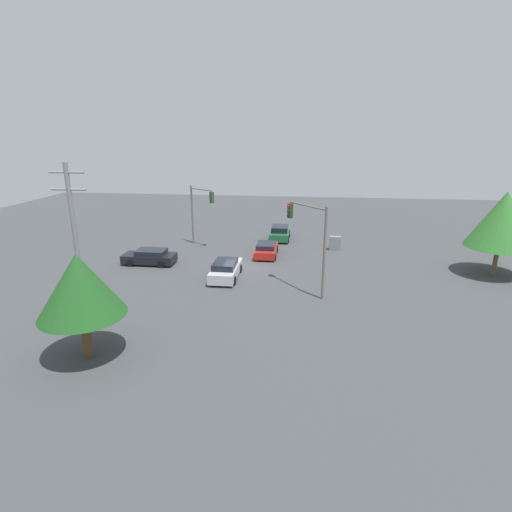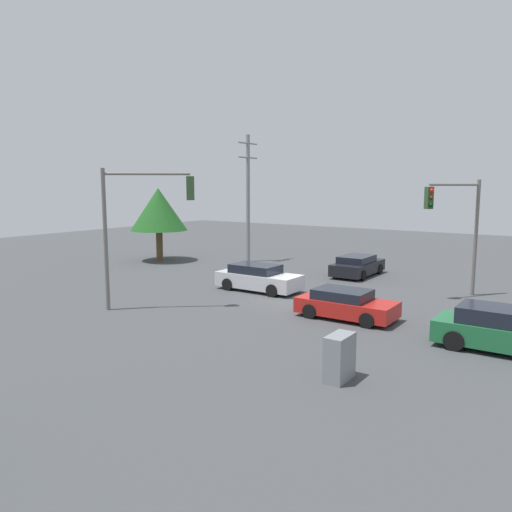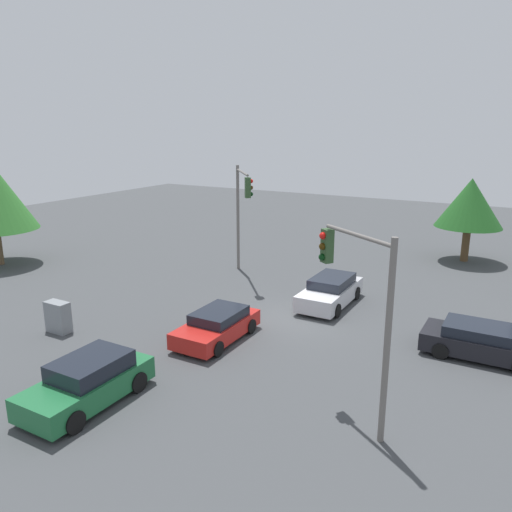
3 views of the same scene
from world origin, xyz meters
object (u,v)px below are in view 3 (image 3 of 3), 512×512
at_px(sedan_red, 217,326).
at_px(sedan_green, 88,382).
at_px(sedan_silver, 330,291).
at_px(traffic_signal_cross, 242,203).
at_px(sedan_dark, 482,342).
at_px(electrical_cabinet, 58,317).
at_px(traffic_signal_main, 360,293).

relative_size(sedan_red, sedan_green, 0.96).
relative_size(sedan_green, sedan_silver, 0.94).
distance_m(sedan_red, traffic_signal_cross, 9.78).
bearing_deg(sedan_dark, sedan_green, -47.50).
bearing_deg(sedan_red, electrical_cabinet, 22.93).
xyz_separation_m(sedan_dark, traffic_signal_main, (2.90, 6.34, 3.35)).
height_order(sedan_red, sedan_dark, sedan_dark).
distance_m(sedan_green, sedan_dark, 14.24).
bearing_deg(traffic_signal_main, sedan_red, 12.84).
height_order(sedan_silver, traffic_signal_cross, traffic_signal_cross).
bearing_deg(sedan_red, traffic_signal_main, 157.74).
relative_size(sedan_dark, traffic_signal_cross, 0.69).
distance_m(sedan_red, traffic_signal_main, 8.03).
height_order(sedan_red, electrical_cabinet, electrical_cabinet).
distance_m(sedan_silver, electrical_cabinet, 12.52).
relative_size(sedan_dark, electrical_cabinet, 3.26).
distance_m(sedan_silver, traffic_signal_main, 10.42).
xyz_separation_m(traffic_signal_main, traffic_signal_cross, (10.47, -11.00, 0.35)).
xyz_separation_m(sedan_dark, electrical_cabinet, (15.96, 6.25, 0.05)).
xyz_separation_m(sedan_red, electrical_cabinet, (6.32, 2.67, 0.07)).
distance_m(sedan_green, traffic_signal_main, 8.90).
xyz_separation_m(sedan_silver, traffic_signal_main, (-4.21, 8.94, 3.30)).
distance_m(sedan_green, traffic_signal_cross, 15.01).
distance_m(traffic_signal_main, electrical_cabinet, 13.48).
bearing_deg(traffic_signal_main, traffic_signal_cross, -11.30).
distance_m(sedan_silver, traffic_signal_cross, 7.53).
bearing_deg(traffic_signal_cross, sedan_dark, 31.35).
bearing_deg(sedan_dark, sedan_red, -69.63).
xyz_separation_m(sedan_green, sedan_dark, (-10.50, -9.62, -0.09)).
bearing_deg(traffic_signal_main, sedan_green, 58.45).
relative_size(sedan_red, electrical_cabinet, 3.05).
distance_m(sedan_red, sedan_green, 6.10).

